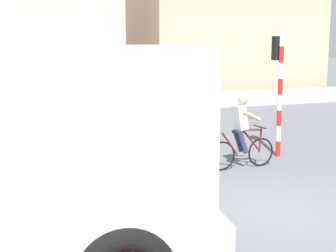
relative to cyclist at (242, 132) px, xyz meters
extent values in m
plane|color=slate|center=(-0.91, -2.97, -0.86)|extent=(120.00, 120.00, 0.00)
cube|color=#ADADA8|center=(-0.91, 12.06, -0.78)|extent=(80.00, 5.00, 0.16)
cube|color=silver|center=(-3.09, -4.35, -0.06)|extent=(0.56, 2.39, 0.36)
cube|color=black|center=(-3.24, -4.33, 1.43)|extent=(0.41, 2.12, 0.70)
torus|color=black|center=(-4.00, -2.93, -0.31)|extent=(1.12, 0.39, 1.10)
cylinder|color=red|center=(-4.00, -2.93, -0.31)|extent=(0.53, 0.36, 0.50)
torus|color=black|center=(0.54, 0.02, -0.52)|extent=(0.68, 0.07, 0.68)
torus|color=black|center=(-0.51, -0.02, -0.52)|extent=(0.68, 0.07, 0.68)
cylinder|color=#591E1E|center=(0.19, 0.01, 0.04)|extent=(0.60, 0.07, 0.09)
cylinder|color=#591E1E|center=(0.25, 0.01, -0.20)|extent=(0.51, 0.07, 0.57)
cylinder|color=#591E1E|center=(-0.31, -0.01, -0.25)|extent=(0.44, 0.06, 0.57)
cylinder|color=#591E1E|center=(0.51, 0.02, -0.23)|extent=(0.10, 0.05, 0.59)
cylinder|color=black|center=(0.49, 0.02, 0.09)|extent=(0.05, 0.50, 0.03)
cube|color=black|center=(-0.11, 0.00, 0.02)|extent=(0.24, 0.13, 0.06)
cube|color=white|center=(-0.06, 0.00, 0.35)|extent=(0.31, 0.33, 0.59)
sphere|color=tan|center=(0.01, 0.00, 0.75)|extent=(0.22, 0.22, 0.22)
cylinder|color=#2D334C|center=(-0.03, 0.10, -0.21)|extent=(0.31, 0.13, 0.57)
cylinder|color=tan|center=(0.14, 0.17, 0.40)|extent=(0.49, 0.11, 0.29)
cylinder|color=#2D334C|center=(-0.02, -0.10, -0.21)|extent=(0.31, 0.13, 0.57)
cylinder|color=tan|center=(0.15, -0.15, 0.40)|extent=(0.49, 0.11, 0.29)
cylinder|color=red|center=(1.48, 0.74, -0.66)|extent=(0.12, 0.12, 0.40)
cylinder|color=white|center=(1.48, 0.74, -0.26)|extent=(0.12, 0.12, 0.40)
cylinder|color=red|center=(1.48, 0.74, 0.14)|extent=(0.12, 0.12, 0.40)
cylinder|color=white|center=(1.48, 0.74, 0.54)|extent=(0.12, 0.12, 0.40)
cylinder|color=red|center=(1.48, 0.74, 0.94)|extent=(0.12, 0.12, 0.40)
cylinder|color=white|center=(1.48, 0.74, 1.34)|extent=(0.12, 0.12, 0.40)
cylinder|color=red|center=(1.48, 0.74, 1.74)|extent=(0.12, 0.12, 0.40)
cylinder|color=white|center=(1.48, 0.74, 2.14)|extent=(0.12, 0.12, 0.40)
cube|color=black|center=(1.48, 0.92, 1.89)|extent=(0.24, 0.20, 0.60)
sphere|color=orange|center=(1.48, 1.04, 1.89)|extent=(0.14, 0.14, 0.14)
cube|color=#234C9E|center=(-3.77, 6.46, -0.21)|extent=(4.21, 2.27, 0.70)
cube|color=black|center=(-3.62, 6.48, 0.44)|extent=(2.39, 1.75, 0.60)
cylinder|color=black|center=(-4.87, 5.43, -0.56)|extent=(0.62, 0.27, 0.60)
cylinder|color=black|center=(-2.42, 5.80, -0.56)|extent=(0.62, 0.27, 0.60)
cylinder|color=black|center=(-2.67, 7.48, -0.56)|extent=(0.62, 0.27, 0.60)
cube|color=#B2AD9E|center=(-2.13, 18.16, 2.14)|extent=(7.20, 6.97, 6.01)
cube|color=tan|center=(9.04, 19.11, 2.23)|extent=(10.94, 7.16, 6.19)
camera|label=1|loc=(-5.67, -10.16, 2.12)|focal=54.28mm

